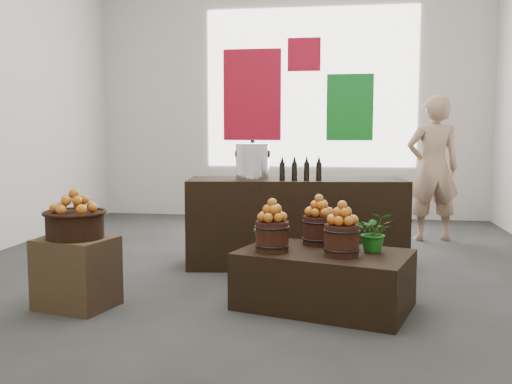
# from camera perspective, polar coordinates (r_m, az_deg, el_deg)

# --- Properties ---
(ground) EXTENTS (7.00, 7.00, 0.00)m
(ground) POSITION_cam_1_polar(r_m,az_deg,el_deg) (5.58, 0.24, -7.74)
(ground) COLOR #373735
(ground) RESTS_ON ground
(back_wall) EXTENTS (6.00, 0.04, 4.00)m
(back_wall) POSITION_cam_1_polar(r_m,az_deg,el_deg) (8.92, 3.51, 10.33)
(back_wall) COLOR beige
(back_wall) RESTS_ON ground
(back_opening) EXTENTS (3.20, 0.02, 2.40)m
(back_opening) POSITION_cam_1_polar(r_m,az_deg,el_deg) (8.88, 5.46, 10.34)
(back_opening) COLOR white
(back_opening) RESTS_ON back_wall
(deco_red_left) EXTENTS (0.90, 0.04, 1.40)m
(deco_red_left) POSITION_cam_1_polar(r_m,az_deg,el_deg) (8.96, -0.39, 9.68)
(deco_red_left) COLOR maroon
(deco_red_left) RESTS_ON back_wall
(deco_green_right) EXTENTS (0.70, 0.04, 1.00)m
(deco_green_right) POSITION_cam_1_polar(r_m,az_deg,el_deg) (8.84, 9.37, 8.36)
(deco_green_right) COLOR #116E1D
(deco_green_right) RESTS_ON back_wall
(deco_red_upper) EXTENTS (0.50, 0.04, 0.50)m
(deco_red_upper) POSITION_cam_1_polar(r_m,az_deg,el_deg) (8.93, 4.83, 13.54)
(deco_red_upper) COLOR maroon
(deco_red_upper) RESTS_ON back_wall
(crate) EXTENTS (0.62, 0.55, 0.53)m
(crate) POSITION_cam_1_polar(r_m,az_deg,el_deg) (4.56, -17.50, -7.70)
(crate) COLOR brown
(crate) RESTS_ON ground
(wicker_basket) EXTENTS (0.43, 0.43, 0.19)m
(wicker_basket) POSITION_cam_1_polar(r_m,az_deg,el_deg) (4.49, -17.65, -3.20)
(wicker_basket) COLOR black
(wicker_basket) RESTS_ON crate
(apples_in_basket) EXTENTS (0.33, 0.33, 0.18)m
(apples_in_basket) POSITION_cam_1_polar(r_m,az_deg,el_deg) (4.47, -17.72, -0.85)
(apples_in_basket) COLOR #9A0413
(apples_in_basket) RESTS_ON wicker_basket
(display_table) EXTENTS (1.41, 1.09, 0.43)m
(display_table) POSITION_cam_1_polar(r_m,az_deg,el_deg) (4.39, 6.80, -8.67)
(display_table) COLOR black
(display_table) RESTS_ON ground
(apple_bucket_front_left) EXTENTS (0.25, 0.25, 0.23)m
(apple_bucket_front_left) POSITION_cam_1_polar(r_m,az_deg,el_deg) (4.29, 1.61, -4.47)
(apple_bucket_front_left) COLOR #34170E
(apple_bucket_front_left) RESTS_ON display_table
(apples_in_bucket_front_left) EXTENTS (0.19, 0.19, 0.17)m
(apples_in_bucket_front_left) POSITION_cam_1_polar(r_m,az_deg,el_deg) (4.26, 1.62, -1.83)
(apples_in_bucket_front_left) COLOR #9A0413
(apples_in_bucket_front_left) RESTS_ON apple_bucket_front_left
(apple_bucket_front_right) EXTENTS (0.25, 0.25, 0.23)m
(apple_bucket_front_right) POSITION_cam_1_polar(r_m,az_deg,el_deg) (4.18, 8.57, -4.79)
(apple_bucket_front_right) COLOR #34170E
(apple_bucket_front_right) RESTS_ON display_table
(apples_in_bucket_front_right) EXTENTS (0.19, 0.19, 0.17)m
(apples_in_bucket_front_right) POSITION_cam_1_polar(r_m,az_deg,el_deg) (4.15, 8.61, -2.10)
(apples_in_bucket_front_right) COLOR #9A0413
(apples_in_bucket_front_right) RESTS_ON apple_bucket_front_right
(apple_bucket_rear) EXTENTS (0.25, 0.25, 0.23)m
(apple_bucket_rear) POSITION_cam_1_polar(r_m,az_deg,el_deg) (4.58, 6.28, -3.83)
(apple_bucket_rear) COLOR #34170E
(apple_bucket_rear) RESTS_ON display_table
(apples_in_bucket_rear) EXTENTS (0.19, 0.19, 0.17)m
(apples_in_bucket_rear) POSITION_cam_1_polar(r_m,az_deg,el_deg) (4.55, 6.31, -1.37)
(apples_in_bucket_rear) COLOR #9A0413
(apples_in_bucket_rear) RESTS_ON apple_bucket_rear
(herb_garnish_right) EXTENTS (0.28, 0.24, 0.30)m
(herb_garnish_right) POSITION_cam_1_polar(r_m,az_deg,el_deg) (4.36, 11.77, -3.91)
(herb_garnish_right) COLOR #175D13
(herb_garnish_right) RESTS_ON display_table
(herb_garnish_left) EXTENTS (0.18, 0.16, 0.28)m
(herb_garnish_left) POSITION_cam_1_polar(r_m,az_deg,el_deg) (4.58, 0.74, -3.49)
(herb_garnish_left) COLOR #175D13
(herb_garnish_left) RESTS_ON display_table
(counter) EXTENTS (2.18, 0.92, 0.87)m
(counter) POSITION_cam_1_polar(r_m,az_deg,el_deg) (5.69, 4.03, -3.03)
(counter) COLOR black
(counter) RESTS_ON ground
(stock_pot_left) EXTENTS (0.33, 0.33, 0.33)m
(stock_pot_left) POSITION_cam_1_polar(r_m,az_deg,el_deg) (5.62, -0.35, 3.00)
(stock_pot_left) COLOR silver
(stock_pot_left) RESTS_ON counter
(oil_cruets) EXTENTS (0.31, 0.09, 0.24)m
(oil_cruets) POSITION_cam_1_polar(r_m,az_deg,el_deg) (5.42, 4.17, 2.41)
(oil_cruets) COLOR black
(oil_cruets) RESTS_ON counter
(shopper) EXTENTS (0.71, 0.52, 1.77)m
(shopper) POSITION_cam_1_polar(r_m,az_deg,el_deg) (7.25, 17.27, 2.26)
(shopper) COLOR #A27D63
(shopper) RESTS_ON ground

